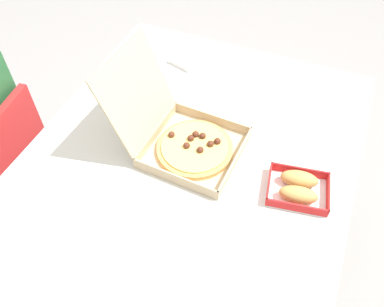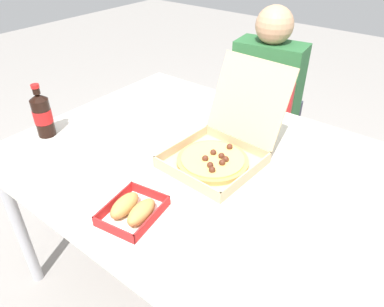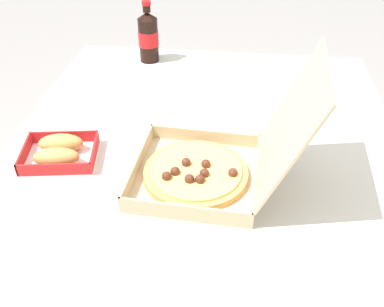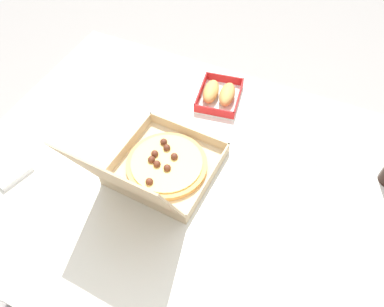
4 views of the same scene
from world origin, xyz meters
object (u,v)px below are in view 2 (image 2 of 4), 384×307
Objects in this scene: pizza_box_open at (220,150)px; paper_menu at (83,163)px; chair at (261,127)px; bread_side_box at (133,210)px; cola_bottle at (42,114)px; napkin_pile at (359,180)px; diner_person at (269,91)px.

pizza_box_open reaches higher than paper_menu.
chair is at bearing 81.94° from paper_menu.
pizza_box_open is (0.20, -0.75, 0.31)m from chair.
pizza_box_open is at bearing 84.64° from bread_side_box.
pizza_box_open is 0.73m from cola_bottle.
chair is 0.84m from pizza_box_open.
napkin_pile is at bearing 33.12° from paper_menu.
pizza_box_open is at bearing -75.43° from diner_person.
pizza_box_open is 2.08× the size of bread_side_box.
chair reaches higher than bread_side_box.
bread_side_box is 0.95× the size of cola_bottle.
pizza_box_open reaches higher than chair.
chair is at bearing 65.79° from cola_bottle.
pizza_box_open reaches higher than napkin_pile.
diner_person is 5.48× the size of paper_menu.
napkin_pile is at bearing 23.01° from cola_bottle.
diner_person reaches higher than chair.
napkin_pile is at bearing -40.65° from chair.
napkin_pile is at bearing -43.09° from diner_person.
napkin_pile is at bearing 22.63° from pizza_box_open.
pizza_box_open is 2.10× the size of paper_menu.
cola_bottle reaches higher than napkin_pile.
chair is 3.92× the size of bread_side_box.
pizza_box_open is 4.00× the size of napkin_pile.
cola_bottle is 1.23m from napkin_pile.
diner_person is 0.84m from pizza_box_open.
bread_side_box is (-0.04, -0.41, -0.02)m from pizza_box_open.
bread_side_box reaches higher than paper_menu.
diner_person reaches higher than cola_bottle.
diner_person is 10.46× the size of napkin_pile.
diner_person is 1.15m from paper_menu.
bread_side_box is at bearing -129.56° from napkin_pile.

